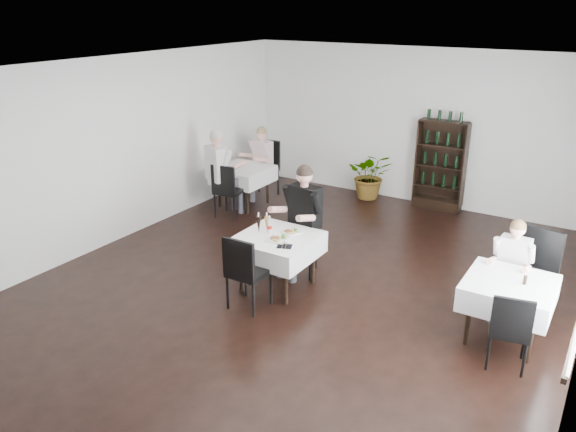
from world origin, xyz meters
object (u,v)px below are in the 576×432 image
at_px(wine_shelf, 440,166).
at_px(potted_tree, 370,175).
at_px(main_table, 277,246).
at_px(diner_main, 301,212).

relative_size(wine_shelf, potted_tree, 1.81).
distance_m(main_table, potted_tree, 4.23).
height_order(potted_tree, diner_main, diner_main).
height_order(wine_shelf, diner_main, wine_shelf).
xyz_separation_m(main_table, potted_tree, (-0.46, 4.20, -0.14)).
bearing_deg(diner_main, main_table, -94.22).
relative_size(potted_tree, diner_main, 0.59).
height_order(main_table, potted_tree, potted_tree).
bearing_deg(wine_shelf, diner_main, -102.88).
relative_size(wine_shelf, diner_main, 1.07).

